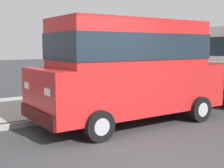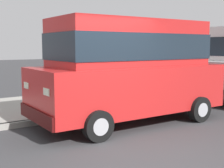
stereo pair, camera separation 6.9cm
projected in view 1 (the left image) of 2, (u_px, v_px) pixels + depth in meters
The scene contains 6 objects.
ground_plane at pixel (150, 156), 5.38m from camera, with size 80.00×80.00×0.00m, color #38383A.
curb at pixel (66, 118), 7.97m from camera, with size 0.16×64.00×0.14m, color gray.
sidewalk at pixel (39, 107), 9.42m from camera, with size 3.60×64.00×0.14m, color #99968E.
car_red_van at pixel (130, 67), 7.64m from camera, with size 2.21×4.94×2.52m.
dog_brown at pixel (93, 92), 10.06m from camera, with size 0.55×0.59×0.49m.
fire_hydrant at pixel (184, 86), 11.12m from camera, with size 0.34×0.24×0.72m.
Camera 1 is at (3.86, -3.53, 1.89)m, focal length 49.74 mm.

